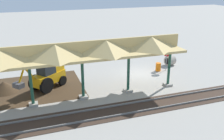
% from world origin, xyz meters
% --- Properties ---
extents(ground_plane, '(120.00, 120.00, 0.00)m').
position_xyz_m(ground_plane, '(0.00, 0.00, 0.00)').
color(ground_plane, '#9E998E').
extents(dirt_work_zone, '(9.89, 7.00, 0.01)m').
position_xyz_m(dirt_work_zone, '(11.45, 0.14, 0.00)').
color(dirt_work_zone, '#42301E').
rests_on(dirt_work_zone, ground).
extents(platform_canopy, '(21.46, 3.20, 4.90)m').
position_xyz_m(platform_canopy, '(9.03, 3.59, 4.18)').
color(platform_canopy, '#9E998E').
rests_on(platform_canopy, ground).
extents(rail_tracks, '(60.00, 2.58, 0.15)m').
position_xyz_m(rail_tracks, '(0.00, 6.61, 0.03)').
color(rail_tracks, slate).
rests_on(rail_tracks, ground).
extents(stop_sign, '(0.61, 0.50, 2.33)m').
position_xyz_m(stop_sign, '(-3.09, -0.16, 1.68)').
color(stop_sign, gray).
rests_on(stop_sign, ground).
extents(backhoe, '(4.71, 4.17, 2.82)m').
position_xyz_m(backhoe, '(9.61, 0.48, 1.27)').
color(backhoe, orange).
rests_on(backhoe, ground).
extents(dirt_mound, '(5.17, 5.17, 1.81)m').
position_xyz_m(dirt_mound, '(13.39, -0.11, 0.00)').
color(dirt_mound, '#42301E').
rests_on(dirt_mound, ground).
extents(concrete_pipe, '(1.22, 1.33, 1.09)m').
position_xyz_m(concrete_pipe, '(-4.46, -1.56, 0.55)').
color(concrete_pipe, '#9E9384').
rests_on(concrete_pipe, ground).
extents(traffic_barrel, '(0.56, 0.56, 0.90)m').
position_xyz_m(traffic_barrel, '(-2.19, -0.25, 0.45)').
color(traffic_barrel, orange).
rests_on(traffic_barrel, ground).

